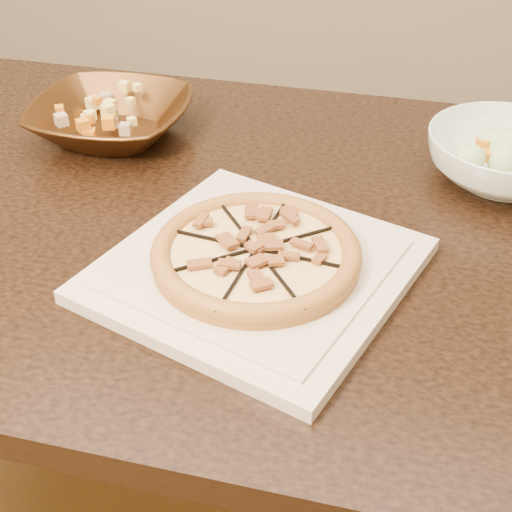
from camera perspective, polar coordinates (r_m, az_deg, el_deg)
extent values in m
cube|color=#513612|center=(1.62, -6.40, -17.05)|extent=(4.00, 4.00, 0.02)
cube|color=black|center=(1.00, -2.09, 2.86)|extent=(1.36, 0.89, 0.04)
cylinder|color=black|center=(1.70, -18.36, 1.08)|extent=(0.07, 0.07, 0.71)
cube|color=beige|center=(0.86, 0.00, -1.12)|extent=(0.43, 0.43, 0.02)
cube|color=beige|center=(0.86, 0.00, -0.54)|extent=(0.36, 0.36, 0.00)
cylinder|color=#AB752D|center=(0.85, 0.00, -0.11)|extent=(0.25, 0.25, 0.01)
torus|color=#AB752D|center=(0.85, 0.00, 0.33)|extent=(0.25, 0.25, 0.03)
cylinder|color=#F7E581|center=(0.85, 0.00, 0.27)|extent=(0.20, 0.20, 0.01)
cube|color=black|center=(0.84, 0.00, 0.55)|extent=(0.03, 0.25, 0.01)
cube|color=black|center=(0.84, 0.00, 0.55)|extent=(0.15, 0.20, 0.01)
cube|color=black|center=(0.84, 0.00, 0.55)|extent=(0.25, 0.03, 0.01)
cube|color=black|center=(0.84, 0.00, 0.55)|extent=(0.20, 0.15, 0.01)
cube|color=#9A582C|center=(0.84, 1.15, 0.46)|extent=(0.03, 0.02, 0.00)
cube|color=#9A582C|center=(0.84, 2.80, 0.53)|extent=(0.03, 0.02, 0.00)
cube|color=#9A582C|center=(0.85, 4.31, 1.04)|extent=(0.03, 0.02, 0.00)
cube|color=#9A582C|center=(0.85, 1.57, 1.07)|extent=(0.03, 0.03, 0.00)
cube|color=#9A582C|center=(0.87, 2.61, 1.78)|extent=(0.03, 0.03, 0.00)
cube|color=#9A582C|center=(0.89, 3.03, 2.74)|extent=(0.02, 0.03, 0.00)
cube|color=#9A582C|center=(0.87, 0.96, 1.80)|extent=(0.02, 0.03, 0.00)
cube|color=#9A582C|center=(0.89, 0.82, 2.73)|extent=(0.01, 0.02, 0.00)
cube|color=#9A582C|center=(0.91, -0.05, 3.60)|extent=(0.02, 0.03, 0.00)
cube|color=#9A582C|center=(0.87, -0.63, 2.15)|extent=(0.02, 0.03, 0.00)
cube|color=#9A582C|center=(0.89, -1.90, 2.77)|extent=(0.03, 0.03, 0.00)
cube|color=#9A582C|center=(0.86, -1.00, 1.36)|extent=(0.03, 0.03, 0.00)
cube|color=#9A582C|center=(0.86, -2.51, 1.70)|extent=(0.03, 0.02, 0.00)
cube|color=#9A582C|center=(0.86, -4.30, 1.63)|extent=(0.03, 0.02, 0.00)
cube|color=#9A582C|center=(0.85, -1.98, 0.84)|extent=(0.03, 0.02, 0.00)
cube|color=#9A582C|center=(0.84, -3.57, 0.44)|extent=(0.03, 0.02, 0.00)
cube|color=#9A582C|center=(0.82, -4.93, -0.41)|extent=(0.03, 0.03, 0.00)
cube|color=#9A582C|center=(0.83, -2.06, -0.13)|extent=(0.03, 0.03, 0.00)
cube|color=#9A582C|center=(0.81, -2.78, -1.15)|extent=(0.02, 0.03, 0.00)
cube|color=#9A582C|center=(0.83, -0.63, 0.00)|extent=(0.02, 0.03, 0.00)
cube|color=#9A582C|center=(0.81, -0.70, -1.02)|extent=(0.01, 0.02, 0.00)
cube|color=#9A582C|center=(0.79, 0.04, -2.10)|extent=(0.02, 0.03, 0.00)
cube|color=#9A582C|center=(0.82, 0.46, -0.34)|extent=(0.02, 0.03, 0.00)
cube|color=#9A582C|center=(0.81, 1.68, -1.11)|extent=(0.03, 0.03, 0.00)
cube|color=#9A582C|center=(0.80, 3.52, -1.56)|extent=(0.03, 0.03, 0.00)
cube|color=#9A582C|center=(0.83, 1.93, -0.05)|extent=(0.03, 0.02, 0.00)
imported|color=#523217|center=(1.19, -11.48, 10.70)|extent=(0.25, 0.25, 0.06)
cube|color=tan|center=(1.18, -11.75, 12.67)|extent=(0.03, 0.03, 0.03)
cube|color=orange|center=(1.17, -10.91, 12.72)|extent=(0.03, 0.03, 0.03)
cube|color=#FBDA67|center=(1.18, -10.09, 12.94)|extent=(0.03, 0.03, 0.03)
cube|color=tan|center=(1.19, -9.48, 13.30)|extent=(0.03, 0.03, 0.03)
cube|color=orange|center=(1.18, -11.39, 12.82)|extent=(0.03, 0.03, 0.03)
cube|color=#FBDA67|center=(1.19, -11.02, 13.16)|extent=(0.03, 0.03, 0.03)
cube|color=tan|center=(1.21, -11.08, 13.50)|extent=(0.03, 0.03, 0.03)
cube|color=orange|center=(1.18, -11.74, 12.71)|extent=(0.03, 0.03, 0.03)
cube|color=#FBDA67|center=(1.19, -11.95, 12.99)|extent=(0.03, 0.03, 0.03)
cube|color=tan|center=(1.21, -12.57, 13.17)|extent=(0.03, 0.03, 0.03)
cube|color=orange|center=(1.21, -13.50, 13.18)|extent=(0.03, 0.03, 0.03)
cube|color=#FBDA67|center=(1.18, -12.22, 12.73)|extent=(0.03, 0.03, 0.03)
cube|color=tan|center=(1.18, -13.08, 12.66)|extent=(0.03, 0.03, 0.03)
cube|color=orange|center=(1.18, -13.97, 12.41)|extent=(0.03, 0.03, 0.03)
cube|color=#FBDA67|center=(1.17, -11.92, 12.63)|extent=(0.03, 0.03, 0.03)
cube|color=tan|center=(1.17, -12.61, 12.37)|extent=(0.03, 0.03, 0.03)
cube|color=orange|center=(1.15, -13.02, 11.99)|extent=(0.03, 0.03, 0.03)
cube|color=#FBDA67|center=(1.13, -13.00, 11.57)|extent=(0.03, 0.03, 0.03)
cube|color=tan|center=(1.16, -11.87, 12.41)|extent=(0.03, 0.03, 0.03)
cube|color=orange|center=(1.15, -11.62, 12.10)|extent=(0.03, 0.03, 0.03)
cube|color=#FBDA67|center=(1.13, -10.91, 11.89)|extent=(0.03, 0.03, 0.03)
cube|color=tan|center=(1.17, -11.59, 12.61)|extent=(0.03, 0.03, 0.03)
cube|color=orange|center=(1.16, -10.87, 12.50)|extent=(0.03, 0.03, 0.03)
imported|color=white|center=(1.10, 19.36, 7.43)|extent=(0.28, 0.28, 0.07)
sphere|color=beige|center=(1.11, 18.97, 10.73)|extent=(0.04, 0.04, 0.04)
sphere|color=beige|center=(1.08, 19.81, 9.98)|extent=(0.04, 0.04, 0.04)
sphere|color=beige|center=(1.08, 18.63, 10.14)|extent=(0.04, 0.04, 0.04)
sphere|color=beige|center=(1.06, 17.83, 9.73)|extent=(0.04, 0.04, 0.04)
sphere|color=beige|center=(1.07, 19.57, 9.70)|extent=(0.04, 0.04, 0.04)
cube|color=orange|center=(1.11, 18.58, 10.31)|extent=(0.02, 0.02, 0.01)
cube|color=orange|center=(1.06, 18.44, 9.20)|extent=(0.02, 0.02, 0.01)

